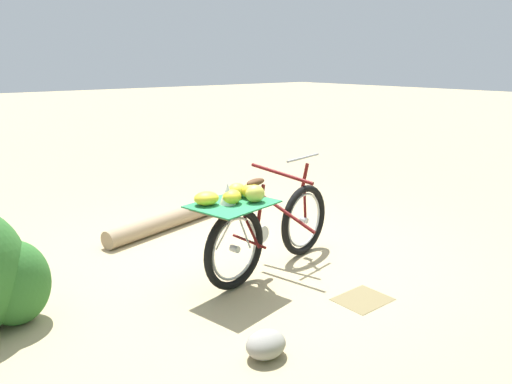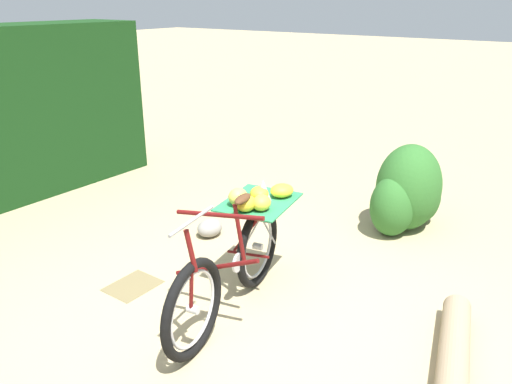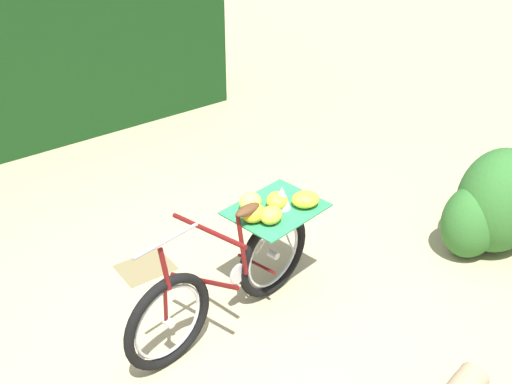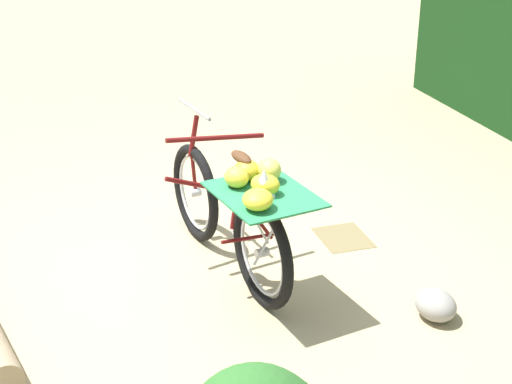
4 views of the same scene
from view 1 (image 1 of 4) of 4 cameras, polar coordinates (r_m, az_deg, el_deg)
ground_plane at (r=4.99m, az=0.51°, el=-8.20°), size 60.00×60.00×0.00m
bicycle at (r=4.60m, az=0.84°, el=-3.61°), size 1.80×0.81×1.03m
fallen_log at (r=6.02m, az=-10.24°, el=-3.28°), size 1.69×0.61×0.21m
path_stone at (r=3.53m, az=1.13°, el=-17.00°), size 0.29×0.24×0.18m
leaf_litter_patch at (r=4.39m, az=12.06°, el=-11.87°), size 0.44×0.36×0.01m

